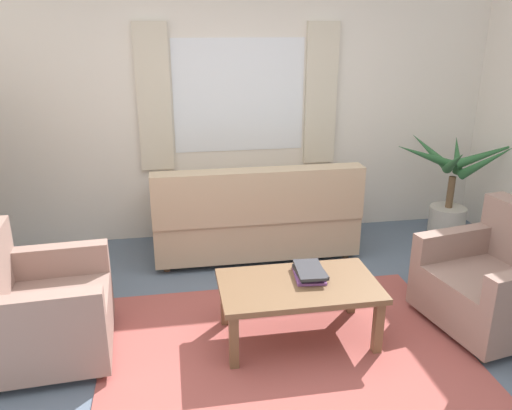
{
  "coord_description": "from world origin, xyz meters",
  "views": [
    {
      "loc": [
        -0.7,
        -2.89,
        2.14
      ],
      "look_at": [
        -0.09,
        0.7,
        0.84
      ],
      "focal_mm": 35.93,
      "sensor_mm": 36.0,
      "label": 1
    }
  ],
  "objects_px": {
    "couch": "(255,218)",
    "armchair_right": "(498,282)",
    "armchair_left": "(36,309)",
    "coffee_table": "(299,291)",
    "book_stack_on_table": "(310,272)",
    "potted_plant": "(451,194)"
  },
  "relations": [
    {
      "from": "book_stack_on_table",
      "to": "armchair_right",
      "type": "bearing_deg",
      "value": -6.36
    },
    {
      "from": "couch",
      "to": "armchair_right",
      "type": "height_order",
      "value": "couch"
    },
    {
      "from": "potted_plant",
      "to": "coffee_table",
      "type": "bearing_deg",
      "value": -143.01
    },
    {
      "from": "coffee_table",
      "to": "book_stack_on_table",
      "type": "relative_size",
      "value": 3.35
    },
    {
      "from": "armchair_right",
      "to": "potted_plant",
      "type": "relative_size",
      "value": 0.72
    },
    {
      "from": "armchair_right",
      "to": "potted_plant",
      "type": "xyz_separation_m",
      "value": [
        0.48,
        1.55,
        0.14
      ]
    },
    {
      "from": "armchair_right",
      "to": "potted_plant",
      "type": "height_order",
      "value": "potted_plant"
    },
    {
      "from": "armchair_left",
      "to": "armchair_right",
      "type": "relative_size",
      "value": 0.91
    },
    {
      "from": "couch",
      "to": "armchair_right",
      "type": "distance_m",
      "value": 2.17
    },
    {
      "from": "armchair_left",
      "to": "book_stack_on_table",
      "type": "xyz_separation_m",
      "value": [
        1.85,
        -0.01,
        0.12
      ]
    },
    {
      "from": "potted_plant",
      "to": "book_stack_on_table",
      "type": "bearing_deg",
      "value": -143.24
    },
    {
      "from": "armchair_right",
      "to": "potted_plant",
      "type": "distance_m",
      "value": 1.63
    },
    {
      "from": "potted_plant",
      "to": "armchair_right",
      "type": "bearing_deg",
      "value": -107.39
    },
    {
      "from": "armchair_left",
      "to": "armchair_right",
      "type": "xyz_separation_m",
      "value": [
        3.24,
        -0.17,
        0.0
      ]
    },
    {
      "from": "couch",
      "to": "armchair_left",
      "type": "distance_m",
      "value": 2.17
    },
    {
      "from": "potted_plant",
      "to": "couch",
      "type": "bearing_deg",
      "value": -179.36
    },
    {
      "from": "armchair_left",
      "to": "book_stack_on_table",
      "type": "relative_size",
      "value": 2.71
    },
    {
      "from": "armchair_left",
      "to": "book_stack_on_table",
      "type": "bearing_deg",
      "value": -94.02
    },
    {
      "from": "armchair_right",
      "to": "book_stack_on_table",
      "type": "distance_m",
      "value": 1.4
    },
    {
      "from": "armchair_left",
      "to": "coffee_table",
      "type": "xyz_separation_m",
      "value": [
        1.75,
        -0.1,
        0.03
      ]
    },
    {
      "from": "armchair_left",
      "to": "coffee_table",
      "type": "bearing_deg",
      "value": -96.88
    },
    {
      "from": "armchair_left",
      "to": "armchair_right",
      "type": "height_order",
      "value": "same"
    }
  ]
}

